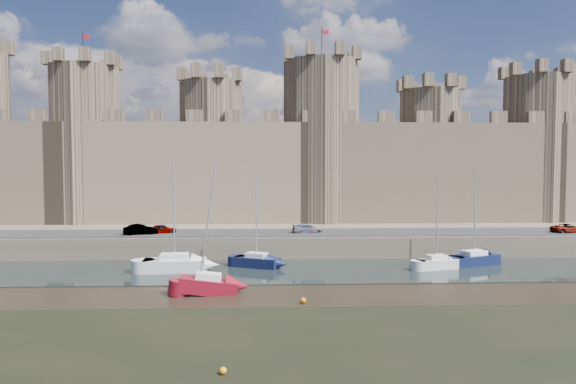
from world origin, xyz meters
name	(u,v)px	position (x,y,z in m)	size (l,w,h in m)	color
ground	(377,363)	(0.00, 0.00, 0.00)	(160.00, 160.00, 0.00)	black
water_channel	(326,270)	(0.00, 24.00, 0.04)	(160.00, 12.00, 0.08)	black
quay	(302,220)	(0.00, 60.00, 1.25)	(160.00, 60.00, 2.50)	#4C443A
road	(317,233)	(0.00, 34.00, 2.55)	(160.00, 7.00, 0.10)	black
castle	(303,158)	(-0.64, 48.00, 11.67)	(108.50, 11.00, 29.00)	#42382B
car_0	(162,229)	(-18.31, 33.95, 3.06)	(1.33, 3.30, 1.12)	gray
car_1	(140,230)	(-20.59, 32.89, 3.13)	(1.34, 3.85, 1.27)	gray
car_2	(308,229)	(-1.08, 33.77, 3.05)	(1.53, 3.76, 1.09)	gray
car_3	(568,228)	(29.98, 32.65, 3.05)	(1.83, 3.97, 1.10)	gray
sailboat_0	(175,264)	(-15.07, 23.82, 0.86)	(6.16, 2.62, 11.35)	silver
sailboat_1	(257,261)	(-7.02, 25.79, 0.76)	(5.02, 3.59, 9.39)	#0E1433
sailboat_2	(436,262)	(11.24, 24.11, 0.75)	(4.52, 2.77, 9.12)	silver
sailboat_3	(474,258)	(15.93, 26.11, 0.76)	(5.91, 4.11, 9.67)	black
sailboat_4	(209,284)	(-10.75, 15.23, 0.79)	(4.87, 2.33, 11.00)	maroon
buoy_0	(223,371)	(-8.15, -1.20, 0.19)	(0.39, 0.39, 0.39)	orange
buoy_1	(303,300)	(-3.15, 12.00, 0.23)	(0.45, 0.45, 0.45)	orange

